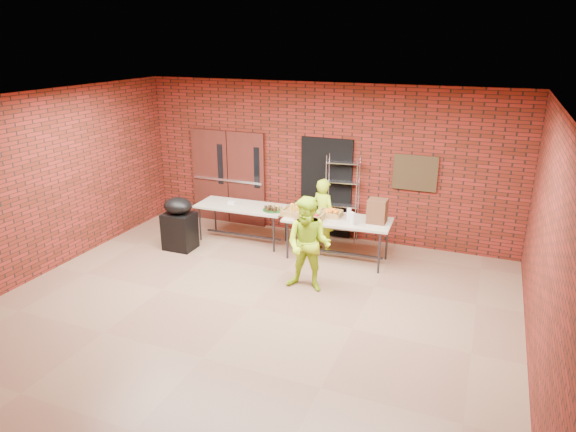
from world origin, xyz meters
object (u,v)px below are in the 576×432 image
at_px(covered_grill, 179,223).
at_px(volunteer_man, 308,245).
at_px(coffee_dispenser, 377,211).
at_px(volunteer_woman, 323,215).
at_px(wire_rack, 342,199).
at_px(table_right, 338,222).
at_px(table_left, 242,208).

bearing_deg(covered_grill, volunteer_man, -12.90).
relative_size(coffee_dispenser, volunteer_woman, 0.30).
distance_m(wire_rack, volunteer_woman, 0.71).
xyz_separation_m(table_right, volunteer_woman, (-0.39, 0.33, -0.01)).
bearing_deg(wire_rack, volunteer_man, -94.66).
bearing_deg(volunteer_woman, volunteer_man, 123.05).
height_order(table_right, volunteer_woman, volunteer_woman).
bearing_deg(wire_rack, covered_grill, -157.20).
distance_m(table_left, table_right, 2.09).
relative_size(table_left, volunteer_woman, 1.29).
distance_m(table_left, volunteer_man, 2.53).
xyz_separation_m(wire_rack, covered_grill, (-2.85, -1.68, -0.37)).
xyz_separation_m(wire_rack, table_left, (-1.88, -0.82, -0.19)).
xyz_separation_m(volunteer_woman, volunteer_man, (0.30, -1.70, 0.07)).
bearing_deg(volunteer_woman, covered_grill, 43.56).
distance_m(coffee_dispenser, volunteer_woman, 1.18).
relative_size(coffee_dispenser, volunteer_man, 0.28).
bearing_deg(table_right, volunteer_woman, 137.15).
distance_m(table_right, coffee_dispenser, 0.78).
height_order(wire_rack, coffee_dispenser, wire_rack).
relative_size(table_right, covered_grill, 1.91).
relative_size(covered_grill, volunteer_man, 0.66).
bearing_deg(table_left, covered_grill, -140.49).
height_order(table_left, table_right, table_right).
bearing_deg(volunteer_man, covered_grill, 166.60).
bearing_deg(table_left, table_right, -6.28).
relative_size(table_right, coffee_dispenser, 4.58).
height_order(wire_rack, table_right, wire_rack).
xyz_separation_m(wire_rack, volunteer_man, (0.12, -2.37, -0.10)).
distance_m(coffee_dispenser, volunteer_man, 1.67).
xyz_separation_m(covered_grill, volunteer_man, (2.98, -0.69, 0.27)).
distance_m(table_right, volunteer_woman, 0.51).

